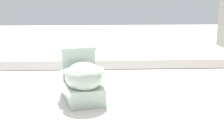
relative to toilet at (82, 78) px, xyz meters
The scene contains 3 objects.
ground_plane 0.32m from the toilet, behind, with size 14.00×14.00×0.00m, color beige.
gravel_strip 1.57m from the toilet, 161.96° to the left, with size 0.56×8.00×0.01m, color #605B56.
toilet is the anchor object (origin of this frame).
Camera 1 is at (3.23, 0.16, 1.05)m, focal length 50.00 mm.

